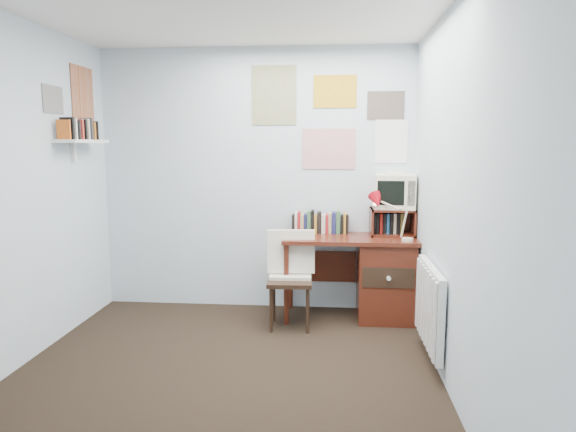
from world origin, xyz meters
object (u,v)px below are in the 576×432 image
desk_chair (290,282)px  radiator (430,306)px  crt_tv (395,190)px  tv_riser (392,222)px  desk (379,275)px  wall_shelf (82,141)px  desk_lamp (408,220)px

desk_chair → radiator: 1.25m
desk_chair → crt_tv: (0.94, 0.44, 0.77)m
tv_riser → crt_tv: 0.30m
desk_chair → radiator: (1.08, -0.62, 0.01)m
desk → wall_shelf: wall_shelf is taller
desk → tv_riser: tv_riser is taller
desk_chair → tv_riser: tv_riser is taller
desk_chair → wall_shelf: size_ratio=1.32×
desk_chair → wall_shelf: wall_shelf is taller
desk → desk_lamp: bearing=-38.6°
tv_riser → radiator: bearing=-80.7°
desk → desk_chair: 0.85m
desk_lamp → radiator: 0.92m
desk_chair → desk: bearing=19.3°
desk → crt_tv: size_ratio=3.35×
desk → crt_tv: (0.14, 0.13, 0.77)m
desk → crt_tv: bearing=42.4°
crt_tv → wall_shelf: bearing=-163.3°
tv_riser → desk_lamp: bearing=-70.4°
desk → wall_shelf: bearing=-171.6°
wall_shelf → desk: bearing=8.4°
desk_chair → tv_riser: bearing=22.7°
tv_riser → radiator: (0.17, -1.04, -0.47)m
desk_chair → tv_riser: size_ratio=2.05×
tv_riser → desk: bearing=-137.0°
tv_riser → crt_tv: (0.02, 0.02, 0.29)m
desk_chair → radiator: size_ratio=1.02×
desk_lamp → wall_shelf: 2.88m
tv_riser → radiator: size_ratio=0.50×
crt_tv → radiator: crt_tv is taller
desk_lamp → tv_riser: 0.31m
tv_riser → wall_shelf: bearing=-169.7°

